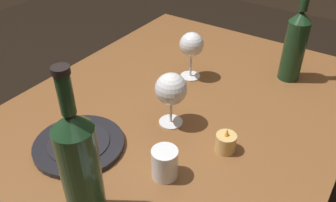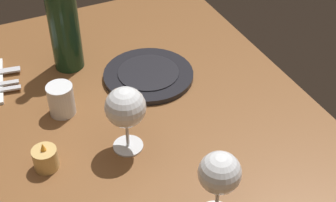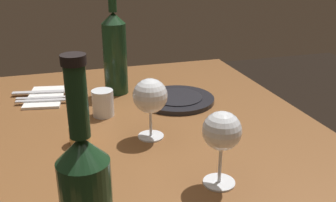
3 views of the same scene
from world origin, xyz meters
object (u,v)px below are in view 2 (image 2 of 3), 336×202
Objects in this scene: wine_glass_left at (125,108)px; votive_candle at (46,159)px; dinner_plate at (148,75)px; wine_glass_right at (220,175)px; water_tumbler at (61,101)px; wine_bottle_second at (63,19)px.

votive_candle is at bearing 84.69° from wine_glass_left.
votive_candle is (0.02, 0.17, -0.09)m from wine_glass_left.
wine_glass_left is 0.67× the size of dinner_plate.
water_tumbler is (0.41, 0.18, -0.08)m from wine_glass_right.
votive_candle is (-0.33, 0.15, -0.12)m from wine_bottle_second.
wine_glass_right reaches higher than votive_candle.
water_tumbler is 1.14× the size of votive_candle.
wine_bottle_second is at bearing -23.80° from votive_candle.
water_tumbler is 0.33× the size of dinner_plate.
wine_bottle_second is (0.35, 0.03, 0.03)m from wine_glass_left.
wine_bottle_second is 0.25m from dinner_plate.
wine_glass_left reaches higher than votive_candle.
water_tumbler reaches higher than dinner_plate.
wine_glass_right is 0.38m from votive_candle.
dinner_plate is (0.21, -0.14, -0.10)m from wine_glass_left.
wine_glass_right is 0.60m from wine_bottle_second.
wine_bottle_second is 0.22m from water_tumbler.
wine_glass_left reaches higher than dinner_plate.
votive_candle is 0.29× the size of dinner_plate.
dinner_plate is (0.45, -0.06, -0.11)m from wine_glass_right.
votive_candle reaches higher than dinner_plate.
wine_bottle_second reaches higher than wine_glass_right.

